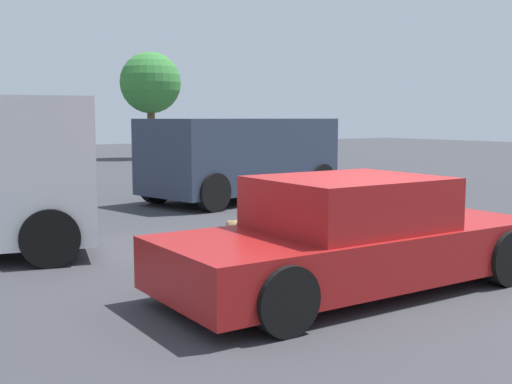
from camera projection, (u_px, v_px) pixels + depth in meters
The scene contains 5 objects.
ground_plane at pixel (377, 285), 7.33m from camera, with size 80.00×80.00×0.00m, color #38383D.
sedan_foreground at pixel (353, 239), 7.05m from camera, with size 4.50×1.84×1.26m.
dog at pixel (237, 229), 9.52m from camera, with size 0.31×0.65×0.43m.
suv_dark at pixel (242, 155), 14.83m from camera, with size 5.03×3.03×1.89m.
tree_back_center at pixel (150, 83), 29.67m from camera, with size 2.83×2.83×4.94m.
Camera 1 is at (-5.08, -5.22, 1.90)m, focal length 44.94 mm.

